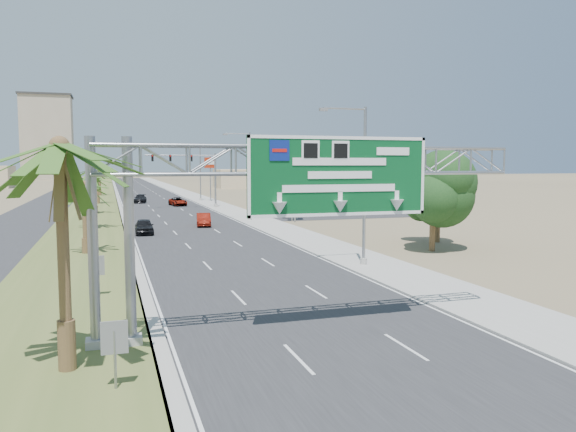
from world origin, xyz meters
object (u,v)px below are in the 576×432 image
(car_mid_lane, at_px, (204,220))
(car_right_lane, at_px, (178,202))
(pole_sign_red_far, at_px, (210,166))
(pole_sign_red_near, at_px, (292,158))
(signal_mast, at_px, (202,175))
(pole_sign_blue, at_px, (295,167))
(car_left_lane, at_px, (144,227))
(sign_gantry, at_px, (297,175))
(palm_near, at_px, (59,148))
(car_far, at_px, (140,199))
(store_building, at_px, (324,195))

(car_mid_lane, height_order, car_right_lane, car_mid_lane)
(pole_sign_red_far, bearing_deg, pole_sign_red_near, -85.44)
(signal_mast, bearing_deg, car_mid_lane, -98.69)
(car_right_lane, distance_m, pole_sign_blue, 31.05)
(car_left_lane, bearing_deg, pole_sign_red_near, 24.96)
(pole_sign_red_near, bearing_deg, car_left_lane, -156.93)
(sign_gantry, distance_m, palm_near, 8.41)
(car_mid_lane, bearing_deg, signal_mast, 88.77)
(signal_mast, distance_m, pole_sign_blue, 24.25)
(palm_near, height_order, car_far, palm_near)
(pole_sign_red_far, bearing_deg, store_building, -57.65)
(pole_sign_red_near, bearing_deg, palm_near, -116.66)
(sign_gantry, xyz_separation_m, car_right_lane, (3.39, 67.81, -5.42))
(store_building, xyz_separation_m, pole_sign_red_far, (-13.00, 20.53, 4.12))
(store_building, height_order, pole_sign_blue, pole_sign_blue)
(palm_near, xyz_separation_m, car_mid_lane, (10.70, 39.93, -6.26))
(sign_gantry, distance_m, car_mid_lane, 38.47)
(car_mid_lane, xyz_separation_m, car_right_lane, (0.83, 29.80, -0.03))
(sign_gantry, distance_m, pole_sign_red_near, 42.19)
(sign_gantry, height_order, store_building, sign_gantry)
(pole_sign_red_far, bearing_deg, palm_near, -103.05)
(signal_mast, bearing_deg, pole_sign_blue, -74.11)
(car_left_lane, height_order, car_mid_lane, car_left_lane)
(store_building, bearing_deg, car_left_lane, -139.29)
(car_far, bearing_deg, sign_gantry, -82.14)
(store_building, relative_size, car_right_lane, 3.93)
(pole_sign_red_far, bearing_deg, car_left_lane, -107.58)
(car_far, height_order, pole_sign_red_far, pole_sign_red_far)
(signal_mast, height_order, pole_sign_red_far, signal_mast)
(sign_gantry, bearing_deg, palm_near, -166.68)
(pole_sign_red_near, bearing_deg, car_right_lane, 109.10)
(sign_gantry, relative_size, signal_mast, 1.63)
(signal_mast, distance_m, car_left_lane, 30.99)
(car_far, bearing_deg, pole_sign_red_far, 7.98)
(palm_near, height_order, car_mid_lane, palm_near)
(pole_sign_blue, bearing_deg, car_mid_lane, -175.84)
(car_right_lane, bearing_deg, pole_sign_red_far, 45.66)
(car_far, bearing_deg, pole_sign_red_near, -61.28)
(pole_sign_blue, bearing_deg, car_right_lane, 108.06)
(store_building, distance_m, pole_sign_blue, 20.52)
(sign_gantry, height_order, pole_sign_red_far, pole_sign_red_far)
(palm_near, distance_m, car_mid_lane, 41.81)
(palm_near, height_order, car_left_lane, palm_near)
(car_far, distance_m, pole_sign_red_far, 13.05)
(car_left_lane, bearing_deg, car_right_lane, 80.29)
(sign_gantry, relative_size, palm_near, 2.01)
(palm_near, relative_size, car_mid_lane, 2.05)
(car_mid_lane, height_order, pole_sign_red_far, pole_sign_red_far)
(signal_mast, bearing_deg, sign_gantry, -95.74)
(store_building, height_order, car_right_lane, store_building)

